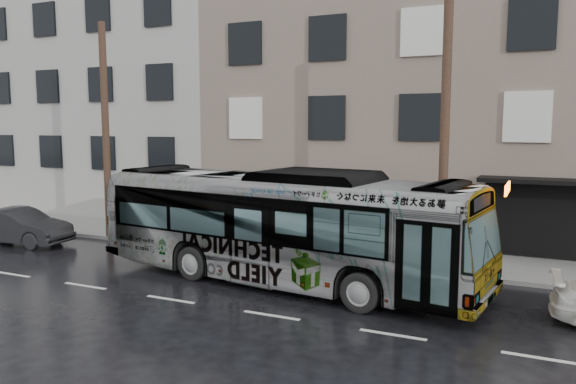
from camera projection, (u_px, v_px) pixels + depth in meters
name	position (u px, v px, depth m)	size (l,w,h in m)	color
ground	(217.00, 278.00, 18.15)	(120.00, 120.00, 0.00)	black
sidewalk	(282.00, 246.00, 22.56)	(90.00, 3.60, 0.15)	gray
building_taupe	(446.00, 112.00, 26.86)	(20.00, 12.00, 11.00)	#76655B
building_grey	(99.00, 78.00, 37.48)	(26.00, 15.00, 16.00)	#A6A39C
utility_pole_front	(445.00, 133.00, 17.87)	(0.30, 0.30, 9.00)	#4F3627
utility_pole_rear	(106.00, 131.00, 23.69)	(0.30, 0.30, 9.00)	#4F3627
sign_post	(477.00, 238.00, 17.81)	(0.06, 0.06, 2.40)	slate
bus	(280.00, 226.00, 17.49)	(2.99, 12.78, 3.56)	#B2B2B2
dark_sedan	(18.00, 226.00, 23.14)	(1.58, 4.54, 1.50)	black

